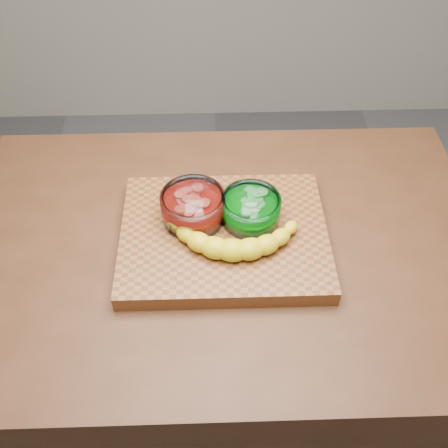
{
  "coord_description": "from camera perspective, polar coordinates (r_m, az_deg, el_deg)",
  "views": [
    {
      "loc": [
        -0.02,
        -0.72,
        1.76
      ],
      "look_at": [
        0.0,
        0.0,
        0.96
      ],
      "focal_mm": 40.0,
      "sensor_mm": 36.0,
      "label": 1
    }
  ],
  "objects": [
    {
      "name": "ground",
      "position": [
        1.9,
        0.0,
        -19.79
      ],
      "size": [
        3.5,
        3.5,
        0.0
      ],
      "primitive_type": "plane",
      "color": "#57565B",
      "rests_on": "ground"
    },
    {
      "name": "counter",
      "position": [
        1.49,
        0.0,
        -13.24
      ],
      "size": [
        1.2,
        0.8,
        0.9
      ],
      "primitive_type": "cube",
      "color": "#472715",
      "rests_on": "ground"
    },
    {
      "name": "cutting_board",
      "position": [
        1.1,
        0.0,
        -1.39
      ],
      "size": [
        0.45,
        0.35,
        0.04
      ],
      "primitive_type": "cube",
      "color": "brown",
      "rests_on": "counter"
    },
    {
      "name": "bowl_red",
      "position": [
        1.09,
        -3.55,
        1.96
      ],
      "size": [
        0.14,
        0.14,
        0.07
      ],
      "color": "white",
      "rests_on": "cutting_board"
    },
    {
      "name": "bowl_green",
      "position": [
        1.09,
        3.07,
        1.71
      ],
      "size": [
        0.13,
        0.13,
        0.06
      ],
      "color": "white",
      "rests_on": "cutting_board"
    },
    {
      "name": "banana",
      "position": [
        1.05,
        1.16,
        -1.37
      ],
      "size": [
        0.31,
        0.15,
        0.04
      ],
      "primitive_type": null,
      "color": "gold",
      "rests_on": "cutting_board"
    }
  ]
}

